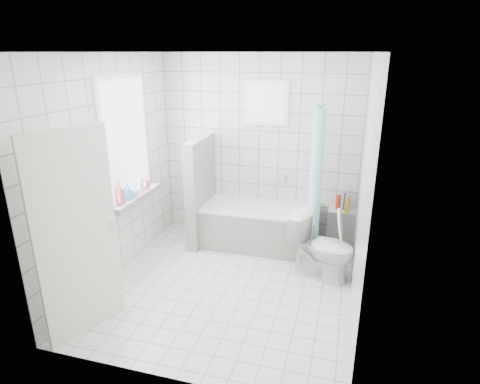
% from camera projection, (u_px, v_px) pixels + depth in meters
% --- Properties ---
extents(ground, '(3.00, 3.00, 0.00)m').
position_uv_depth(ground, '(228.00, 285.00, 4.73)').
color(ground, white).
rests_on(ground, ground).
extents(ceiling, '(3.00, 3.00, 0.00)m').
position_uv_depth(ceiling, '(226.00, 52.00, 3.87)').
color(ceiling, white).
rests_on(ceiling, ground).
extents(wall_back, '(2.80, 0.02, 2.60)m').
position_uv_depth(wall_back, '(259.00, 149.00, 5.66)').
color(wall_back, white).
rests_on(wall_back, ground).
extents(wall_front, '(2.80, 0.02, 2.60)m').
position_uv_depth(wall_front, '(166.00, 240.00, 2.93)').
color(wall_front, white).
rests_on(wall_front, ground).
extents(wall_left, '(0.02, 3.00, 2.60)m').
position_uv_depth(wall_left, '(112.00, 170.00, 4.65)').
color(wall_left, white).
rests_on(wall_left, ground).
extents(wall_right, '(0.02, 3.00, 2.60)m').
position_uv_depth(wall_right, '(363.00, 192.00, 3.94)').
color(wall_right, white).
rests_on(wall_right, ground).
extents(window_left, '(0.01, 0.90, 1.40)m').
position_uv_depth(window_left, '(127.00, 140.00, 4.81)').
color(window_left, white).
rests_on(window_left, wall_left).
extents(window_back, '(0.50, 0.01, 0.50)m').
position_uv_depth(window_back, '(266.00, 103.00, 5.38)').
color(window_back, white).
rests_on(window_back, wall_back).
extents(window_sill, '(0.18, 1.02, 0.08)m').
position_uv_depth(window_sill, '(135.00, 198.00, 5.05)').
color(window_sill, white).
rests_on(window_sill, wall_left).
extents(door, '(0.35, 0.75, 2.00)m').
position_uv_depth(door, '(77.00, 237.00, 3.66)').
color(door, silver).
rests_on(door, ground).
extents(bathtub, '(1.58, 0.77, 0.58)m').
position_uv_depth(bathtub, '(260.00, 226.00, 5.62)').
color(bathtub, white).
rests_on(bathtub, ground).
extents(partition_wall, '(0.15, 0.85, 1.50)m').
position_uv_depth(partition_wall, '(201.00, 191.00, 5.64)').
color(partition_wall, white).
rests_on(partition_wall, ground).
extents(tiled_ledge, '(0.40, 0.24, 0.55)m').
position_uv_depth(tiled_ledge, '(342.00, 228.00, 5.58)').
color(tiled_ledge, white).
rests_on(tiled_ledge, ground).
extents(toilet, '(0.87, 0.65, 0.78)m').
position_uv_depth(toilet, '(323.00, 247.00, 4.80)').
color(toilet, white).
rests_on(toilet, ground).
extents(curtain_rod, '(0.02, 0.80, 0.02)m').
position_uv_depth(curtain_rod, '(321.00, 104.00, 4.85)').
color(curtain_rod, silver).
rests_on(curtain_rod, wall_back).
extents(shower_curtain, '(0.14, 0.48, 1.78)m').
position_uv_depth(shower_curtain, '(316.00, 178.00, 5.03)').
color(shower_curtain, '#54DBF8').
rests_on(shower_curtain, curtain_rod).
extents(tub_faucet, '(0.18, 0.06, 0.06)m').
position_uv_depth(tub_faucet, '(273.00, 182.00, 5.72)').
color(tub_faucet, silver).
rests_on(tub_faucet, wall_back).
extents(sill_bottles, '(0.17, 0.71, 0.28)m').
position_uv_depth(sill_bottles, '(132.00, 188.00, 4.93)').
color(sill_bottles, '#E05774').
rests_on(sill_bottles, window_sill).
extents(ledge_bottles, '(0.18, 0.18, 0.24)m').
position_uv_depth(ledge_bottles, '(344.00, 202.00, 5.45)').
color(ledge_bottles, '#FFA91A').
rests_on(ledge_bottles, tiled_ledge).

